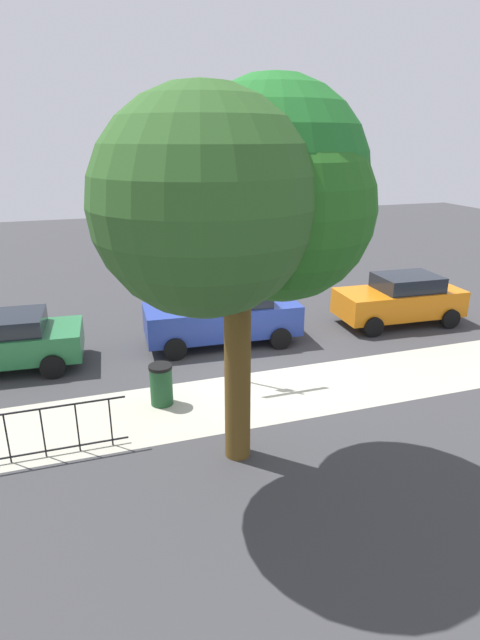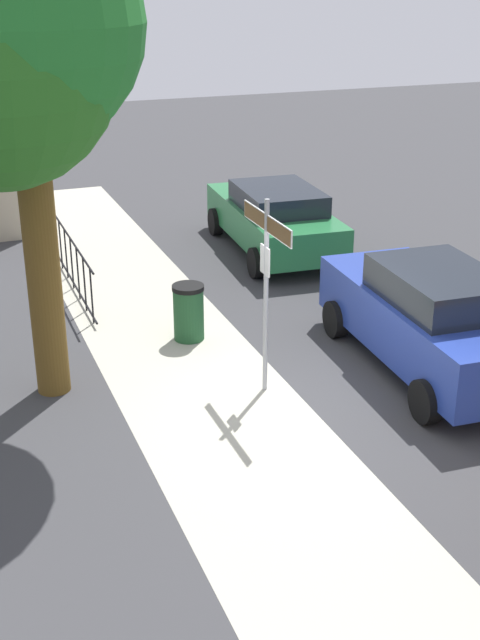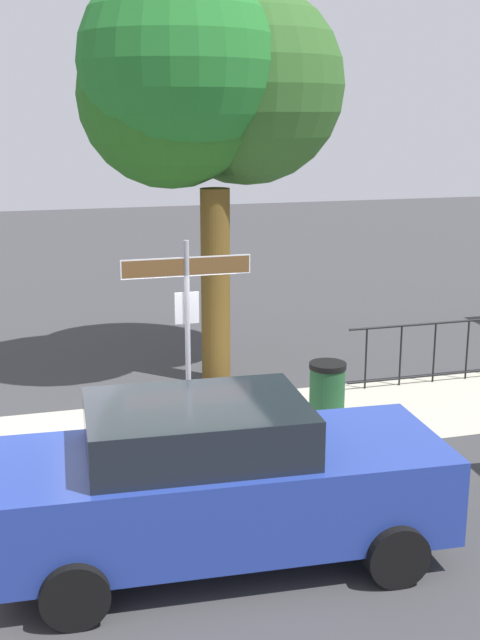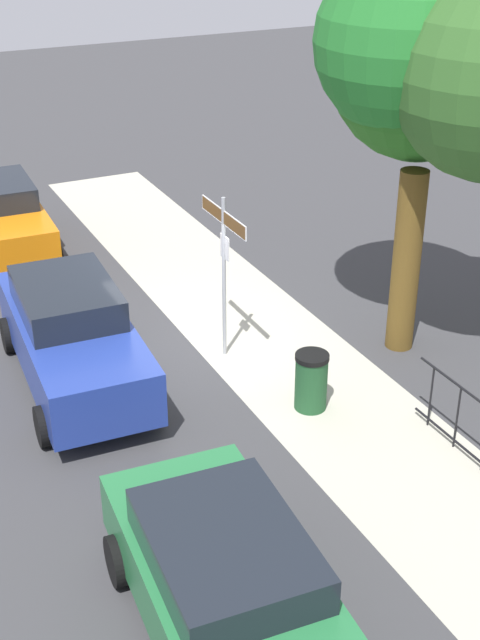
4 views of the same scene
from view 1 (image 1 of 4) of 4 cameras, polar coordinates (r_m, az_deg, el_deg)
The scene contains 7 objects.
ground_plane at distance 13.68m, azimuth 2.21°, elevation -5.80°, with size 60.00×60.00×0.00m, color #38383A.
sidewalk_strip at distance 12.06m, azimuth -4.69°, elevation -9.58°, with size 24.00×2.60×0.00m, color #ADAA97.
street_sign at distance 12.37m, azimuth 0.46°, elevation 1.85°, with size 1.70×0.07×2.95m.
shade_tree at distance 8.21m, azimuth 1.13°, elevation 13.51°, with size 4.61×3.96×6.87m.
car_orange at distance 17.74m, azimuth 17.47°, elevation 2.26°, with size 4.19×2.11×1.65m.
car_blue at distance 15.24m, azimuth -1.81°, elevation 0.53°, with size 4.66×2.14×1.74m.
trash_bin at distance 12.05m, azimuth -8.79°, elevation -7.13°, with size 0.55×0.55×0.98m.
Camera 1 is at (4.34, 11.56, 5.88)m, focal length 28.64 mm.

